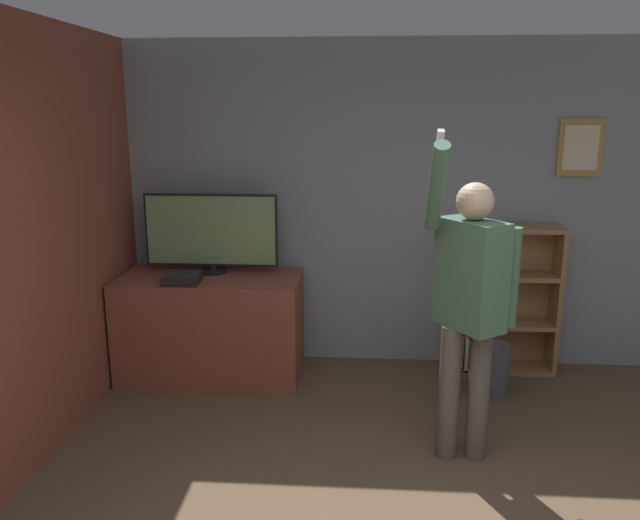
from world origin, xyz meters
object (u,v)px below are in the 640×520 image
Objects in this scene: game_console at (182,278)px; waste_bin at (489,369)px; television at (211,232)px; person at (470,297)px; bookshelf at (493,299)px.

game_console is 0.67× the size of waste_bin.
person reaches higher than television.
bookshelf is 3.06× the size of waste_bin.
waste_bin is at bearing -101.61° from bookshelf.
television is 0.47m from game_console.
game_console is at bearing 179.87° from waste_bin.
television is at bearing -176.22° from bookshelf.
television is at bearing -158.20° from person.
person is at bearing -110.37° from waste_bin.
person is 1.31m from waste_bin.
person reaches higher than bookshelf.
television is 2.68× the size of waste_bin.
bookshelf is 0.60× the size of person.
person is (-0.44, -1.41, 0.44)m from bookshelf.
waste_bin is (0.34, 0.92, -0.86)m from person.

